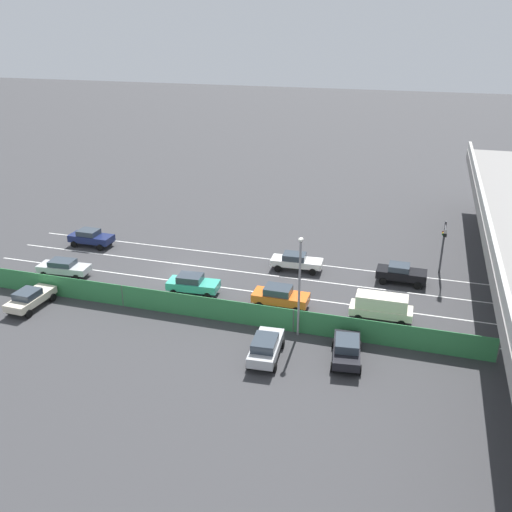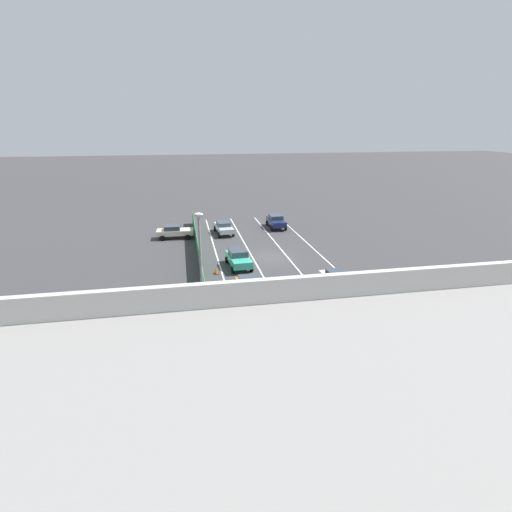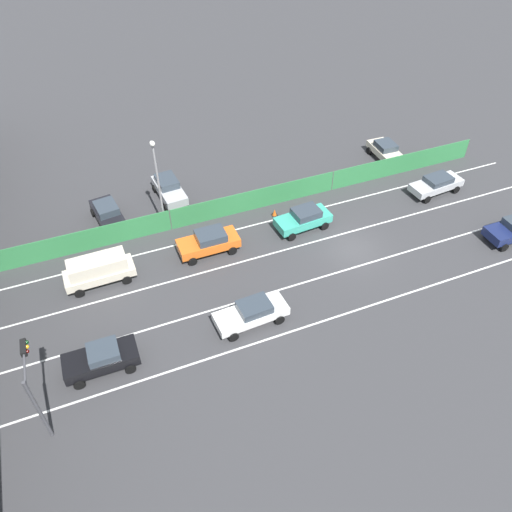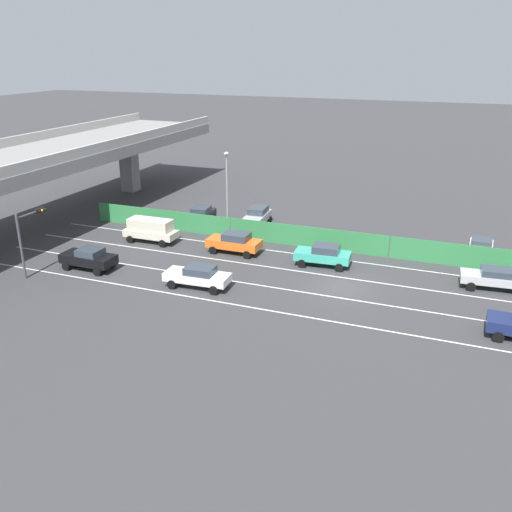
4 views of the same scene
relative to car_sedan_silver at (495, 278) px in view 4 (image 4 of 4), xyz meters
The scene contains 19 objects.
ground_plane 10.62m from the car_sedan_silver, 110.09° to the left, with size 300.00×300.00×0.00m, color #38383A.
lane_line_left_edge 17.29m from the car_sedan_silver, 121.22° to the left, with size 0.14×45.64×0.01m, color silver.
lane_line_mid_left 15.75m from the car_sedan_silver, 110.12° to the left, with size 0.14×45.64×0.01m, color silver.
lane_line_mid_right 14.91m from the car_sedan_silver, 97.20° to the left, with size 0.14×45.64×0.01m, color silver.
lane_line_right_edge 14.89m from the car_sedan_silver, 83.53° to the left, with size 0.14×45.64×0.01m, color silver.
elevated_overpass 40.10m from the car_sedan_silver, 95.25° to the left, with size 58.16×10.58×7.70m.
green_fence 15.19m from the car_sedan_silver, 76.37° to the left, with size 0.10×41.74×1.82m.
car_sedan_silver is the anchor object (origin of this frame).
car_taxi_teal 12.28m from the car_sedan_silver, 90.29° to the left, with size 2.25×4.37×1.68m.
car_sedan_black 29.56m from the car_sedan_silver, 104.19° to the left, with size 2.07×4.24×1.66m.
car_taxi_orange 19.79m from the car_sedan_silver, 89.76° to the left, with size 2.06×4.41×1.71m.
car_sedan_white 20.72m from the car_sedan_silver, 110.53° to the left, with size 2.16×4.72×1.56m.
car_van_cream 27.63m from the car_sedan_silver, 90.13° to the left, with size 2.02×4.67×2.05m.
parked_sedan_cream 6.05m from the car_sedan_silver, ahead, with size 4.31×2.10×1.59m.
parked_wagon_silver 22.11m from the car_sedan_silver, 69.87° to the left, with size 4.43×2.22×1.73m.
parked_sedan_dark 26.70m from the car_sedan_silver, 76.53° to the left, with size 4.48×2.42×1.65m.
traffic_light 33.35m from the car_sedan_silver, 106.53° to the left, with size 2.90×0.42×4.86m.
street_lamp 22.76m from the car_sedan_silver, 80.05° to the left, with size 0.60×0.36×7.52m.
traffic_cone 13.88m from the car_sedan_silver, 80.91° to the left, with size 0.47×0.47×0.58m.
Camera 4 is at (-35.43, -7.39, 15.83)m, focal length 38.86 mm.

